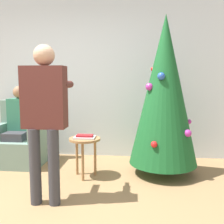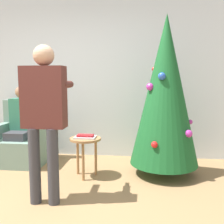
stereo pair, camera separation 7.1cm
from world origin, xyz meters
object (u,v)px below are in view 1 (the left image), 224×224
Objects in this scene: armchair at (20,142)px; person_standing at (45,109)px; christmas_tree at (164,91)px; person_seated at (19,122)px; side_stool at (85,144)px.

person_standing is (0.88, -1.28, 0.69)m from armchair.
christmas_tree is 1.66m from person_standing.
person_seated is (-2.21, 0.27, -0.51)m from christmas_tree.
christmas_tree is 2.23× the size of armchair.
person_seated reaches higher than armchair.
side_stool is (-1.06, -0.21, -0.72)m from christmas_tree.
armchair is at bearing 90.00° from person_seated.
person_standing is at bearing -109.34° from side_stool.
armchair is 0.58× the size of person_standing.
armchair is at bearing 124.43° from person_standing.
person_seated is at bearing 157.17° from side_stool.
side_stool is (0.27, 0.76, -0.56)m from person_standing.
christmas_tree is 4.06× the size of side_stool.
side_stool is at bearing 70.66° from person_standing.
side_stool is at bearing -22.83° from person_seated.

